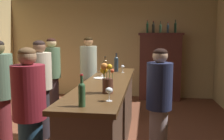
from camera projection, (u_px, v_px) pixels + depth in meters
The scene contains 22 objects.
wall_back at pixel (109, 46), 7.13m from camera, with size 5.97×0.12×2.90m, color tan.
bar_counter at pixel (107, 116), 3.66m from camera, with size 0.65×3.06×1.07m.
display_cabinet at pixel (160, 65), 6.70m from camera, with size 1.17×0.43×1.82m.
wine_bottle_malbec at pixel (105, 65), 4.46m from camera, with size 0.08×0.08×0.29m.
wine_bottle_syrah at pixel (82, 93), 2.25m from camera, with size 0.07×0.07×0.30m.
wine_bottle_rose at pixel (116, 63), 4.56m from camera, with size 0.08×0.08×0.34m.
wine_glass_front at pixel (109, 91), 2.44m from camera, with size 0.07×0.07×0.14m.
wine_glass_mid at pixel (123, 67), 4.44m from camera, with size 0.06×0.06×0.14m.
wine_glass_rear at pixel (102, 70), 4.04m from camera, with size 0.08×0.08×0.14m.
flower_arrangement at pixel (107, 79), 2.79m from camera, with size 0.16×0.15×0.35m.
cheese_plate at pixel (100, 78), 3.81m from camera, with size 0.19×0.19×0.01m, color white.
display_bottle_left at pixel (147, 27), 6.61m from camera, with size 0.06×0.06×0.35m.
display_bottle_midleft at pixel (153, 28), 6.59m from camera, with size 0.08×0.08×0.32m.
display_bottle_center at pixel (160, 28), 6.57m from camera, with size 0.06×0.06×0.31m.
display_bottle_midright at pixel (168, 28), 6.54m from camera, with size 0.06×0.06×0.29m.
display_bottle_right at pixel (175, 27), 6.51m from camera, with size 0.07×0.07×0.35m.
patron_in_navy at pixel (0, 93), 3.52m from camera, with size 0.39×0.39×1.66m.
patron_redhead at pixel (52, 74), 5.14m from camera, with size 0.35×0.35×1.68m.
patron_by_cabinet at pixel (89, 74), 5.19m from camera, with size 0.35×0.35×1.71m.
patron_in_grey at pixel (30, 112), 2.74m from camera, with size 0.37×0.37×1.59m.
patron_near_entrance at pixel (41, 85), 4.10m from camera, with size 0.38×0.38×1.65m.
bartender at pixel (159, 102), 3.20m from camera, with size 0.33×0.33×1.56m.
Camera 1 is at (1.07, -3.66, 1.70)m, focal length 39.50 mm.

